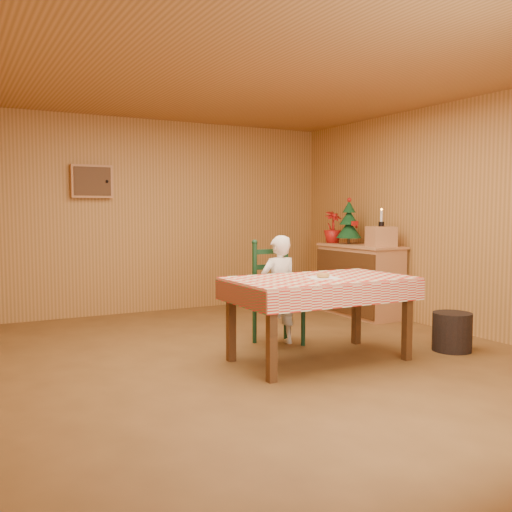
% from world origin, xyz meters
% --- Properties ---
extents(ground, '(6.00, 6.00, 0.00)m').
position_xyz_m(ground, '(0.00, 0.00, 0.00)').
color(ground, brown).
rests_on(ground, ground).
extents(cabin_walls, '(5.10, 6.05, 2.65)m').
position_xyz_m(cabin_walls, '(-0.00, 0.53, 1.83)').
color(cabin_walls, '#B98242').
rests_on(cabin_walls, ground).
extents(dining_table, '(1.66, 0.96, 0.77)m').
position_xyz_m(dining_table, '(0.42, -0.24, 0.69)').
color(dining_table, '#502F15').
rests_on(dining_table, ground).
extents(ladder_chair, '(0.44, 0.40, 1.08)m').
position_xyz_m(ladder_chair, '(0.42, 0.54, 0.50)').
color(ladder_chair, black).
rests_on(ladder_chair, ground).
extents(seated_child, '(0.41, 0.27, 1.12)m').
position_xyz_m(seated_child, '(0.42, 0.49, 0.56)').
color(seated_child, white).
rests_on(seated_child, ground).
extents(napkin, '(0.31, 0.31, 0.00)m').
position_xyz_m(napkin, '(0.42, -0.29, 0.77)').
color(napkin, white).
rests_on(napkin, dining_table).
extents(donut, '(0.15, 0.15, 0.04)m').
position_xyz_m(donut, '(0.42, -0.29, 0.79)').
color(donut, '#CC9549').
rests_on(donut, napkin).
extents(shelf_unit, '(0.54, 1.24, 0.93)m').
position_xyz_m(shelf_unit, '(2.20, 1.39, 0.47)').
color(shelf_unit, tan).
rests_on(shelf_unit, ground).
extents(crate, '(0.36, 0.36, 0.25)m').
position_xyz_m(crate, '(2.20, 0.99, 1.06)').
color(crate, tan).
rests_on(crate, shelf_unit).
extents(christmas_tree, '(0.34, 0.34, 0.62)m').
position_xyz_m(christmas_tree, '(2.20, 1.64, 1.21)').
color(christmas_tree, '#502F15').
rests_on(christmas_tree, shelf_unit).
extents(flower_arrangement, '(0.25, 0.25, 0.44)m').
position_xyz_m(flower_arrangement, '(2.15, 1.94, 1.15)').
color(flower_arrangement, '#A5130F').
rests_on(flower_arrangement, shelf_unit).
extents(candle_set, '(0.07, 0.07, 0.22)m').
position_xyz_m(candle_set, '(2.20, 0.99, 1.24)').
color(candle_set, black).
rests_on(candle_set, crate).
extents(storage_bin, '(0.48, 0.48, 0.38)m').
position_xyz_m(storage_bin, '(1.78, -0.56, 0.19)').
color(storage_bin, black).
rests_on(storage_bin, ground).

